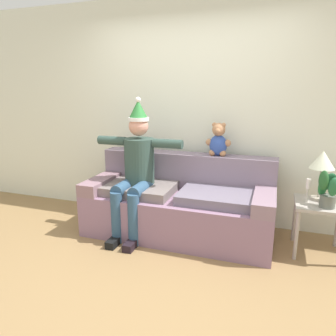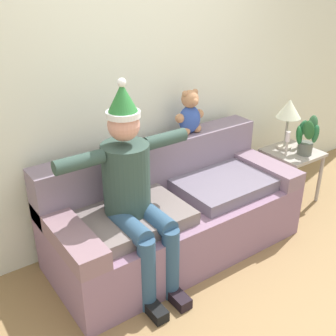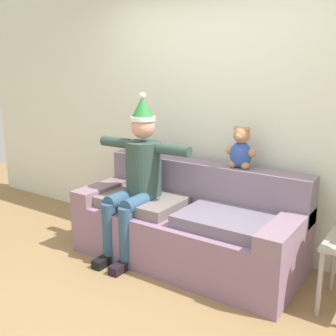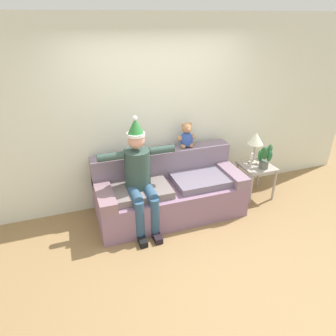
{
  "view_description": "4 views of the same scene",
  "coord_description": "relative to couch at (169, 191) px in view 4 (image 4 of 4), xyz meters",
  "views": [
    {
      "loc": [
        0.98,
        -2.24,
        1.63
      ],
      "look_at": [
        -0.06,
        0.79,
        0.82
      ],
      "focal_mm": 33.51,
      "sensor_mm": 36.0,
      "label": 1
    },
    {
      "loc": [
        -1.74,
        -1.34,
        2.17
      ],
      "look_at": [
        -0.14,
        0.9,
        0.85
      ],
      "focal_mm": 44.17,
      "sensor_mm": 36.0,
      "label": 2
    },
    {
      "loc": [
        1.82,
        -1.97,
        1.77
      ],
      "look_at": [
        -0.08,
        0.81,
        0.92
      ],
      "focal_mm": 42.94,
      "sensor_mm": 36.0,
      "label": 3
    },
    {
      "loc": [
        -1.3,
        -2.6,
        2.65
      ],
      "look_at": [
        -0.05,
        0.91,
        0.79
      ],
      "focal_mm": 32.89,
      "sensor_mm": 36.0,
      "label": 4
    }
  ],
  "objects": [
    {
      "name": "person_seated",
      "position": [
        -0.46,
        -0.17,
        0.45
      ],
      "size": [
        1.02,
        0.77,
        1.55
      ],
      "color": "#30473F",
      "rests_on": "ground_plane"
    },
    {
      "name": "candle_short",
      "position": [
        1.6,
        0.02,
        0.33
      ],
      "size": [
        0.04,
        0.04,
        0.22
      ],
      "color": "beige",
      "rests_on": "side_table"
    },
    {
      "name": "table_lamp",
      "position": [
        1.45,
        0.08,
        0.58
      ],
      "size": [
        0.24,
        0.24,
        0.51
      ],
      "color": "#B7AC9B",
      "rests_on": "side_table"
    },
    {
      "name": "couch",
      "position": [
        0.0,
        0.0,
        0.0
      ],
      "size": [
        2.09,
        0.89,
        0.89
      ],
      "color": "gray",
      "rests_on": "ground_plane"
    },
    {
      "name": "potted_plant",
      "position": [
        1.5,
        -0.13,
        0.38
      ],
      "size": [
        0.25,
        0.26,
        0.4
      ],
      "color": "#5A5F55",
      "rests_on": "side_table"
    },
    {
      "name": "ground_plane",
      "position": [
        0.0,
        -1.03,
        -0.35
      ],
      "size": [
        10.0,
        10.0,
        0.0
      ],
      "primitive_type": "plane",
      "color": "olive"
    },
    {
      "name": "side_table",
      "position": [
        1.46,
        -0.02,
        0.1
      ],
      "size": [
        0.48,
        0.48,
        0.54
      ],
      "color": "#A39B93",
      "rests_on": "ground_plane"
    },
    {
      "name": "back_wall",
      "position": [
        0.0,
        0.52,
        1.0
      ],
      "size": [
        7.0,
        0.1,
        2.7
      ],
      "primitive_type": "cube",
      "color": "silver",
      "rests_on": "ground_plane"
    },
    {
      "name": "teddy_bear",
      "position": [
        0.37,
        0.27,
        0.71
      ],
      "size": [
        0.29,
        0.17,
        0.38
      ],
      "color": "#314EA6",
      "rests_on": "couch"
    },
    {
      "name": "candle_tall",
      "position": [
        1.33,
        -0.04,
        0.35
      ],
      "size": [
        0.04,
        0.04,
        0.24
      ],
      "color": "beige",
      "rests_on": "side_table"
    }
  ]
}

